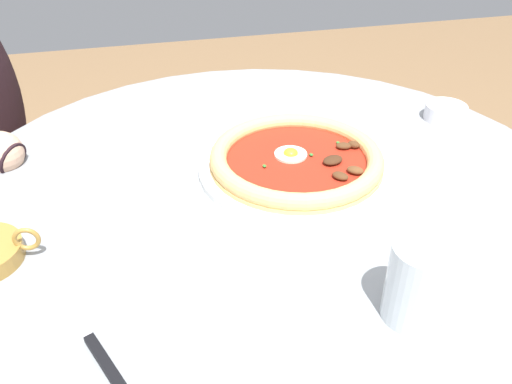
{
  "coord_description": "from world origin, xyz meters",
  "views": [
    {
      "loc": [
        -0.63,
        0.17,
        1.19
      ],
      "look_at": [
        -0.02,
        0.02,
        0.76
      ],
      "focal_mm": 36.93,
      "sensor_mm": 36.0,
      "label": 1
    }
  ],
  "objects_px": {
    "steak_knife": "(93,344)",
    "ramekin_capers": "(445,112)",
    "water_glass": "(417,287)",
    "dining_table": "(265,261)",
    "pizza_on_plate": "(296,161)"
  },
  "relations": [
    {
      "from": "steak_knife",
      "to": "ramekin_capers",
      "type": "xyz_separation_m",
      "value": [
        0.39,
        -0.63,
        0.01
      ]
    },
    {
      "from": "water_glass",
      "to": "steak_knife",
      "type": "height_order",
      "value": "water_glass"
    },
    {
      "from": "dining_table",
      "to": "ramekin_capers",
      "type": "distance_m",
      "value": 0.44
    },
    {
      "from": "steak_knife",
      "to": "pizza_on_plate",
      "type": "bearing_deg",
      "value": -47.48
    },
    {
      "from": "water_glass",
      "to": "steak_knife",
      "type": "distance_m",
      "value": 0.35
    },
    {
      "from": "dining_table",
      "to": "steak_knife",
      "type": "distance_m",
      "value": 0.38
    },
    {
      "from": "dining_table",
      "to": "steak_knife",
      "type": "xyz_separation_m",
      "value": [
        -0.24,
        0.25,
        0.15
      ]
    },
    {
      "from": "steak_knife",
      "to": "ramekin_capers",
      "type": "bearing_deg",
      "value": -58.42
    },
    {
      "from": "dining_table",
      "to": "ramekin_capers",
      "type": "xyz_separation_m",
      "value": [
        0.15,
        -0.38,
        0.16
      ]
    },
    {
      "from": "dining_table",
      "to": "ramekin_capers",
      "type": "height_order",
      "value": "ramekin_capers"
    },
    {
      "from": "steak_knife",
      "to": "ramekin_capers",
      "type": "height_order",
      "value": "ramekin_capers"
    },
    {
      "from": "dining_table",
      "to": "water_glass",
      "type": "distance_m",
      "value": 0.35
    },
    {
      "from": "pizza_on_plate",
      "to": "ramekin_capers",
      "type": "relative_size",
      "value": 4.07
    },
    {
      "from": "steak_knife",
      "to": "ramekin_capers",
      "type": "distance_m",
      "value": 0.74
    },
    {
      "from": "dining_table",
      "to": "pizza_on_plate",
      "type": "bearing_deg",
      "value": -55.59
    }
  ]
}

